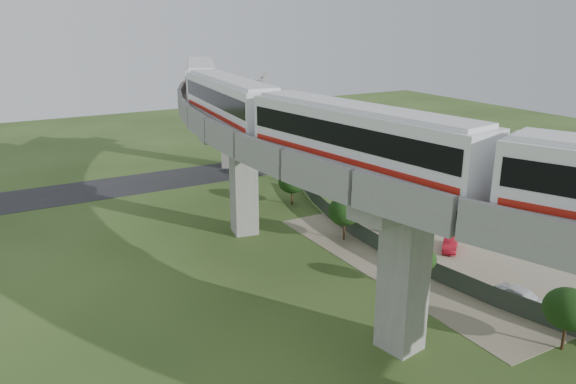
% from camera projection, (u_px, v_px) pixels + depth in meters
% --- Properties ---
extents(ground, '(160.00, 160.00, 0.00)m').
position_uv_depth(ground, '(295.00, 280.00, 40.83)').
color(ground, '#2E461C').
rests_on(ground, ground).
extents(dirt_lot, '(18.00, 26.00, 0.04)m').
position_uv_depth(dirt_lot, '(455.00, 251.00, 45.77)').
color(dirt_lot, '#7F745C').
rests_on(dirt_lot, ground).
extents(asphalt_road, '(60.00, 8.00, 0.03)m').
position_uv_depth(asphalt_road, '(166.00, 180.00, 65.70)').
color(asphalt_road, '#232326').
rests_on(asphalt_road, ground).
extents(viaduct, '(19.58, 73.98, 11.40)m').
position_uv_depth(viaduct, '(342.00, 153.00, 39.92)').
color(viaduct, '#99968E').
rests_on(viaduct, ground).
extents(metro_train, '(11.72, 61.32, 3.64)m').
position_uv_depth(metro_train, '(317.00, 116.00, 35.62)').
color(metro_train, silver).
rests_on(metro_train, ground).
extents(fence, '(3.87, 38.73, 1.50)m').
position_uv_depth(fence, '(399.00, 245.00, 45.20)').
color(fence, '#2D382D').
rests_on(fence, ground).
extents(tree_0, '(2.39, 2.39, 3.18)m').
position_uv_depth(tree_0, '(283.00, 162.00, 65.00)').
color(tree_0, '#382314').
rests_on(tree_0, ground).
extents(tree_1, '(2.80, 2.80, 3.61)m').
position_uv_depth(tree_1, '(292.00, 182.00, 56.46)').
color(tree_1, '#382314').
rests_on(tree_1, ground).
extents(tree_2, '(2.85, 2.85, 3.82)m').
position_uv_depth(tree_2, '(345.00, 211.00, 47.32)').
color(tree_2, '#382314').
rests_on(tree_2, ground).
extents(tree_3, '(1.82, 1.82, 3.11)m').
position_uv_depth(tree_3, '(424.00, 259.00, 38.66)').
color(tree_3, '#382314').
rests_on(tree_3, ground).
extents(tree_4, '(2.78, 2.78, 3.79)m').
position_uv_depth(tree_4, '(568.00, 309.00, 31.57)').
color(tree_4, '#382314').
rests_on(tree_4, ground).
extents(car_white, '(1.55, 3.85, 1.31)m').
position_uv_depth(car_white, '(523.00, 298.00, 36.70)').
color(car_white, white).
rests_on(car_white, dirt_lot).
extents(car_red, '(3.10, 2.91, 1.04)m').
position_uv_depth(car_red, '(450.00, 244.00, 45.82)').
color(car_red, '#B41020').
rests_on(car_red, dirt_lot).
extents(car_dark, '(4.42, 2.78, 1.19)m').
position_uv_depth(car_dark, '(394.00, 220.00, 50.94)').
color(car_dark, black).
rests_on(car_dark, dirt_lot).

